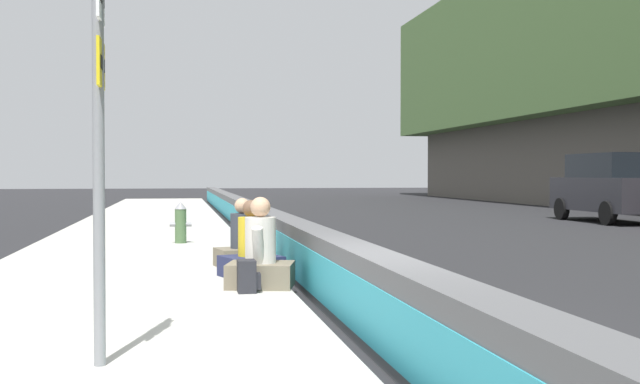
% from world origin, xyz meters
% --- Properties ---
extents(ground_plane, '(160.00, 160.00, 0.00)m').
position_xyz_m(ground_plane, '(0.00, 0.00, 0.00)').
color(ground_plane, '#232326').
rests_on(ground_plane, ground).
extents(sidewalk_strip, '(80.00, 4.40, 0.14)m').
position_xyz_m(sidewalk_strip, '(0.00, 2.65, 0.07)').
color(sidewalk_strip, '#B5B2A8').
rests_on(sidewalk_strip, ground_plane).
extents(jersey_barrier, '(76.00, 0.45, 0.85)m').
position_xyz_m(jersey_barrier, '(0.00, 0.00, 0.42)').
color(jersey_barrier, '#545456').
rests_on(jersey_barrier, ground_plane).
extents(route_sign_post, '(0.44, 0.09, 3.60)m').
position_xyz_m(route_sign_post, '(-1.14, 2.45, 2.23)').
color(route_sign_post, gray).
rests_on(route_sign_post, sidewalk_strip).
extents(fire_hydrant, '(0.26, 0.46, 0.88)m').
position_xyz_m(fire_hydrant, '(9.56, 1.80, 0.59)').
color(fire_hydrant, '#47663D').
rests_on(fire_hydrant, sidewalk_strip).
extents(seated_person_foreground, '(0.89, 0.98, 1.17)m').
position_xyz_m(seated_person_foreground, '(2.81, 0.81, 0.51)').
color(seated_person_foreground, '#706651').
rests_on(seated_person_foreground, sidewalk_strip).
extents(seated_person_middle, '(0.89, 0.96, 1.09)m').
position_xyz_m(seated_person_middle, '(3.86, 0.83, 0.48)').
color(seated_person_middle, '#23284C').
rests_on(seated_person_middle, sidewalk_strip).
extents(seated_person_rear, '(0.81, 0.90, 1.08)m').
position_xyz_m(seated_person_rear, '(5.09, 0.86, 0.48)').
color(seated_person_rear, '#706651').
rests_on(seated_person_rear, sidewalk_strip).
extents(backpack, '(0.32, 0.28, 0.40)m').
position_xyz_m(backpack, '(2.38, 1.02, 0.33)').
color(backpack, '#232328').
rests_on(backpack, sidewalk_strip).
extents(parked_car_fourth, '(4.83, 2.13, 2.28)m').
position_xyz_m(parked_car_fourth, '(16.58, -12.23, 1.18)').
color(parked_car_fourth, '#28282D').
rests_on(parked_car_fourth, ground_plane).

